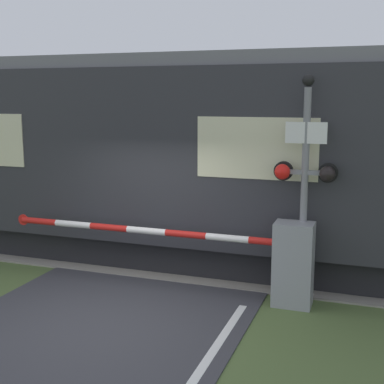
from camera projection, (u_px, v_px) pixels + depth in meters
name	position (u px, v px, depth m)	size (l,w,h in m)	color
ground_plane	(110.00, 316.00, 7.95)	(80.00, 80.00, 0.00)	#4C6033
track_bed	(185.00, 254.00, 10.98)	(36.00, 3.20, 0.13)	gray
train	(28.00, 151.00, 11.83)	(19.94, 2.95, 3.97)	black
crossing_barrier	(270.00, 259.00, 8.38)	(5.36, 0.44, 1.32)	gray
signal_post	(305.00, 176.00, 8.15)	(0.98, 0.26, 3.55)	gray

